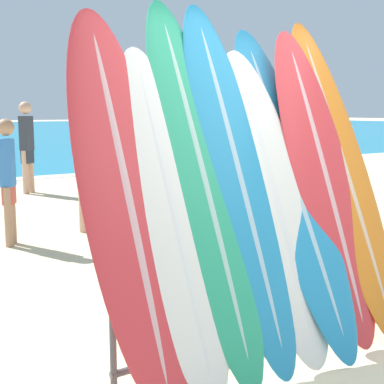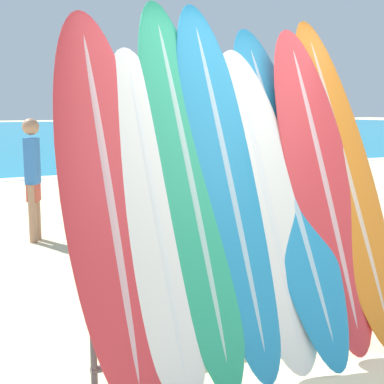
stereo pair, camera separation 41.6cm
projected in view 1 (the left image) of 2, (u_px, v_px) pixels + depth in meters
name	position (u px, v px, depth m)	size (l,w,h in m)	color
surfboard_rack	(256.00, 277.00, 3.57)	(2.13, 0.04, 0.97)	#47474C
surfboard_slot_0	(127.00, 198.00, 3.04)	(0.56, 1.08, 2.26)	red
surfboard_slot_1	(172.00, 214.00, 3.15)	(0.52, 1.00, 2.04)	silver
surfboard_slot_2	(202.00, 181.00, 3.33)	(0.49, 1.18, 2.38)	#289E70
surfboard_slot_3	(237.00, 179.00, 3.46)	(0.50, 1.13, 2.38)	teal
surfboard_slot_4	(274.00, 200.00, 3.57)	(0.59, 0.98, 2.06)	silver
surfboard_slot_5	(292.00, 183.00, 3.73)	(0.54, 1.24, 2.25)	teal
surfboard_slot_6	(324.00, 181.00, 3.85)	(0.57, 0.99, 2.24)	red
surfboard_slot_7	(344.00, 172.00, 4.00)	(0.52, 1.13, 2.33)	orange
person_near_water	(87.00, 159.00, 6.99)	(0.27, 0.31, 1.82)	tan
person_mid_beach	(27.00, 144.00, 10.37)	(0.30, 0.29, 1.78)	tan
person_far_left	(8.00, 177.00, 6.37)	(0.23, 0.26, 1.53)	#A87A5B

